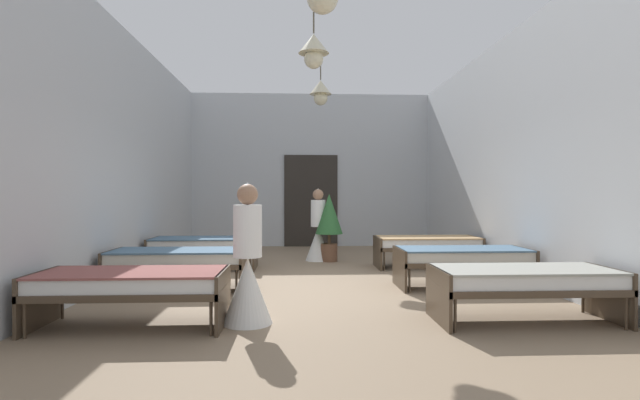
% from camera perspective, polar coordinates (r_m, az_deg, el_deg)
% --- Properties ---
extents(ground_plane, '(6.82, 11.92, 0.10)m').
position_cam_1_polar(ground_plane, '(7.00, 0.27, -10.96)').
color(ground_plane, '#8C755B').
extents(room_shell, '(6.62, 11.52, 4.01)m').
position_cam_1_polar(room_shell, '(8.20, -0.23, 5.23)').
color(room_shell, silver).
rests_on(room_shell, ground).
extents(bed_left_row_0, '(1.90, 0.84, 0.57)m').
position_cam_1_polar(bed_left_row_0, '(5.31, -21.66, -9.37)').
color(bed_left_row_0, '#473828').
rests_on(bed_left_row_0, ground).
extents(bed_right_row_0, '(1.90, 0.84, 0.57)m').
position_cam_1_polar(bed_right_row_0, '(5.58, 23.29, -8.88)').
color(bed_right_row_0, '#473828').
rests_on(bed_right_row_0, ground).
extents(bed_left_row_1, '(1.90, 0.84, 0.57)m').
position_cam_1_polar(bed_left_row_1, '(7.11, -16.66, -6.81)').
color(bed_left_row_1, '#473828').
rests_on(bed_left_row_1, ground).
extents(bed_right_row_1, '(1.90, 0.84, 0.57)m').
position_cam_1_polar(bed_right_row_1, '(7.32, 16.70, -6.60)').
color(bed_right_row_1, '#473828').
rests_on(bed_right_row_1, ground).
extents(bed_left_row_2, '(1.90, 0.84, 0.57)m').
position_cam_1_polar(bed_left_row_2, '(8.95, -13.73, -5.27)').
color(bed_left_row_2, '#473828').
rests_on(bed_left_row_2, ground).
extents(bed_right_row_2, '(1.90, 0.84, 0.57)m').
position_cam_1_polar(bed_right_row_2, '(9.12, 12.70, -5.16)').
color(bed_right_row_2, '#473828').
rests_on(bed_right_row_2, ground).
extents(nurse_near_aisle, '(0.52, 0.52, 1.49)m').
position_cam_1_polar(nurse_near_aisle, '(9.81, -0.23, -4.20)').
color(nurse_near_aisle, white).
rests_on(nurse_near_aisle, ground).
extents(nurse_mid_aisle, '(0.52, 0.52, 1.49)m').
position_cam_1_polar(nurse_mid_aisle, '(5.11, -8.67, -8.69)').
color(nurse_mid_aisle, white).
rests_on(nurse_mid_aisle, ground).
extents(potted_plant, '(0.56, 0.56, 1.38)m').
position_cam_1_polar(potted_plant, '(9.67, 1.10, -2.33)').
color(potted_plant, brown).
rests_on(potted_plant, ground).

